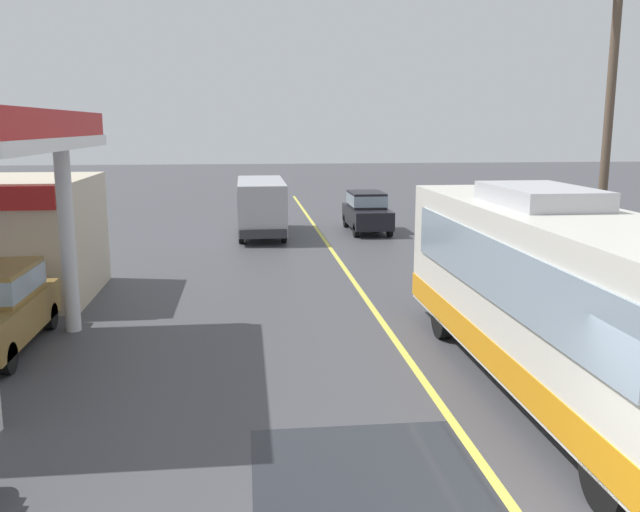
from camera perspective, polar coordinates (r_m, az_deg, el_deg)
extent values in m
plane|color=#424247|center=(27.08, 0.82, 0.76)|extent=(120.00, 120.00, 0.00)
cube|color=#D8CC4C|center=(22.23, 2.42, -1.51)|extent=(0.16, 50.00, 0.01)
cube|color=#26282D|center=(9.40, 5.32, -19.87)|extent=(3.39, 4.48, 0.01)
cube|color=silver|center=(12.85, 19.52, -2.88)|extent=(2.50, 11.00, 2.90)
cube|color=orange|center=(13.15, 19.21, -7.54)|extent=(2.54, 11.04, 0.56)
cube|color=#8C9EAD|center=(12.26, 14.30, -1.08)|extent=(0.06, 9.35, 1.10)
cube|color=#8C9EAD|center=(13.36, 24.55, -0.76)|extent=(0.06, 9.35, 1.10)
cube|color=#B2B2B7|center=(13.48, 18.13, 4.87)|extent=(1.60, 2.80, 0.36)
cylinder|color=black|center=(9.59, 23.26, -16.72)|extent=(0.30, 1.00, 1.00)
cylinder|color=black|center=(15.78, 10.37, -5.06)|extent=(0.30, 1.00, 1.00)
cylinder|color=black|center=(16.54, 17.72, -4.67)|extent=(0.30, 1.00, 1.00)
cylinder|color=silver|center=(16.72, -20.64, 1.63)|extent=(0.36, 0.36, 4.60)
cylinder|color=black|center=(14.71, -24.95, -7.86)|extent=(0.20, 0.64, 0.64)
cylinder|color=black|center=(17.45, -21.87, -4.74)|extent=(0.20, 0.64, 0.64)
cube|color=#A5A5AD|center=(29.94, -5.02, 4.39)|extent=(2.00, 6.00, 2.10)
cube|color=#8C9EAD|center=(29.90, -5.03, 5.16)|extent=(2.04, 5.10, 0.80)
cube|color=#2D2D33|center=(27.04, -4.83, 1.87)|extent=(1.90, 0.16, 0.36)
cylinder|color=black|center=(28.09, -6.68, 1.84)|extent=(0.22, 0.76, 0.76)
cylinder|color=black|center=(28.14, -3.09, 1.92)|extent=(0.22, 0.76, 0.76)
cylinder|color=black|center=(32.05, -6.65, 2.97)|extent=(0.22, 0.76, 0.76)
cylinder|color=black|center=(32.09, -3.50, 3.04)|extent=(0.22, 0.76, 0.76)
cube|color=black|center=(31.02, 4.00, 3.39)|extent=(1.70, 4.20, 0.80)
cube|color=black|center=(31.12, 3.95, 4.81)|extent=(1.50, 2.31, 0.70)
cube|color=#8C9EAD|center=(31.12, 3.95, 4.81)|extent=(1.53, 2.35, 0.49)
cylinder|color=black|center=(29.48, 3.07, 2.22)|extent=(0.20, 0.64, 0.64)
cylinder|color=black|center=(29.76, 5.93, 2.26)|extent=(0.20, 0.64, 0.64)
cylinder|color=black|center=(32.42, 2.21, 3.02)|extent=(0.20, 0.64, 0.64)
cylinder|color=black|center=(32.67, 4.82, 3.05)|extent=(0.20, 0.64, 0.64)
cylinder|color=brown|center=(19.91, 23.11, 8.82)|extent=(0.24, 0.24, 8.72)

